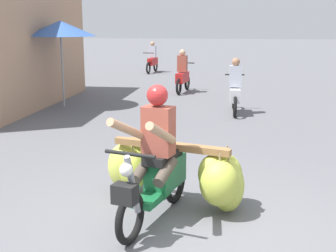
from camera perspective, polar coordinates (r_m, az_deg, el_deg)
The scene contains 6 objects.
ground_plane at distance 4.97m, azimuth 1.47°, elevation -13.96°, with size 120.00×120.00×0.00m, color slate.
motorbike_main_loaded at distance 5.55m, azimuth 0.52°, elevation -5.67°, with size 1.82×1.97×1.58m.
motorbike_distant_ahead_left at distance 11.42m, azimuth 8.41°, elevation 4.33°, with size 0.50×1.62×1.40m.
motorbike_distant_ahead_right at distance 20.87m, azimuth -1.97°, elevation 8.30°, with size 0.50×1.62×1.40m.
motorbike_distant_far_ahead at distance 14.80m, azimuth 1.85°, elevation 6.40°, with size 0.51×1.62×1.40m.
market_umbrella_near_shop at distance 12.38m, azimuth -13.39°, elevation 11.84°, with size 1.84×1.84×2.29m.
Camera 1 is at (0.54, -4.40, 2.25)m, focal length 48.47 mm.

